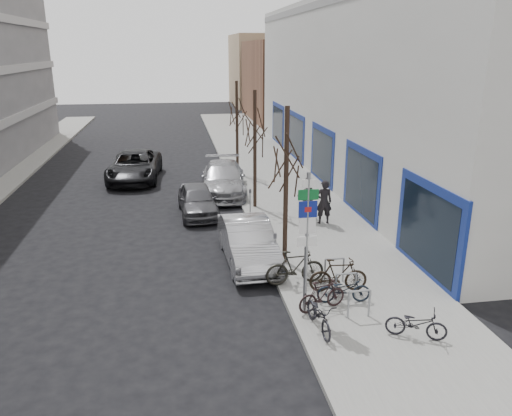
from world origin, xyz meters
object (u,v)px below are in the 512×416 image
object	(u,v)px
parked_car_mid	(197,200)
parked_car_back	(223,179)
bike_mid_inner	(295,267)
tree_far	(237,106)
pedestrian_far	(307,198)
highway_sign_pole	(307,236)
meter_back	(235,171)
tree_mid	(255,122)
bike_near_right	(322,295)
bike_far_curb	(416,321)
meter_front	(275,247)
lane_car	(135,166)
parked_car_front	(248,242)
meter_mid	(250,200)
pedestrian_near	(324,202)
bike_near_left	(319,313)
bike_mid_curb	(344,287)
bike_far_inner	(338,275)
bike_rack	(346,283)

from	to	relation	value
parked_car_mid	parked_car_back	world-z (taller)	parked_car_back
bike_mid_inner	tree_far	bearing A→B (deg)	-3.68
tree_far	pedestrian_far	distance (m)	9.38
highway_sign_pole	meter_back	xyz separation A→B (m)	(-0.25, 14.01, -1.54)
tree_mid	bike_near_right	xyz separation A→B (m)	(0.32, -9.95, -3.49)
bike_near_right	bike_far_curb	xyz separation A→B (m)	(1.96, -1.76, 0.01)
meter_front	lane_car	bearing A→B (deg)	111.92
highway_sign_pole	lane_car	size ratio (longest dim) A/B	0.72
parked_car_front	tree_mid	bearing A→B (deg)	76.26
tree_mid	parked_car_back	distance (m)	4.55
meter_mid	pedestrian_near	xyz separation A→B (m)	(2.93, -1.32, 0.17)
bike_near_left	bike_mid_curb	distance (m)	1.76
meter_back	bike_near_left	world-z (taller)	meter_back
bike_far_curb	bike_mid_curb	bearing A→B (deg)	55.16
bike_near_right	bike_mid_inner	distance (m)	1.77
meter_mid	bike_near_right	bearing A→B (deg)	-84.80
bike_near_right	parked_car_mid	world-z (taller)	parked_car_mid
tree_far	bike_near_right	xyz separation A→B (m)	(0.32, -16.45, -3.49)
tree_mid	bike_far_inner	size ratio (longest dim) A/B	3.06
tree_mid	tree_far	distance (m)	6.50
tree_far	parked_car_front	world-z (taller)	tree_far
tree_far	lane_car	bearing A→B (deg)	179.08
tree_mid	bike_near_left	xyz separation A→B (m)	(-0.06, -10.95, -3.45)
bike_mid_curb	bike_far_curb	xyz separation A→B (m)	(1.21, -2.10, -0.01)
bike_mid_inner	lane_car	size ratio (longest dim) A/B	0.33
highway_sign_pole	bike_rack	size ratio (longest dim) A/B	1.86
tree_mid	bike_mid_inner	world-z (taller)	tree_mid
meter_front	bike_mid_curb	distance (m)	3.03
lane_car	pedestrian_near	size ratio (longest dim) A/B	3.12
meter_front	bike_far_inner	distance (m)	2.50
meter_front	bike_rack	bearing A→B (deg)	-55.49
highway_sign_pole	tree_mid	world-z (taller)	tree_mid
meter_front	bike_near_left	world-z (taller)	meter_front
bike_rack	lane_car	size ratio (longest dim) A/B	0.39
meter_back	pedestrian_near	size ratio (longest dim) A/B	0.68
lane_car	meter_mid	bearing A→B (deg)	-52.33
tree_far	bike_near_right	distance (m)	16.82
meter_back	bike_near_left	size ratio (longest dim) A/B	0.76
bike_far_curb	pedestrian_far	xyz separation A→B (m)	(-0.35, 9.53, 0.46)
parked_car_front	highway_sign_pole	bearing A→B (deg)	-78.52
parked_car_mid	pedestrian_far	world-z (taller)	pedestrian_far
highway_sign_pole	bike_mid_inner	world-z (taller)	highway_sign_pole
pedestrian_far	bike_near_right	bearing A→B (deg)	103.39
meter_back	parked_car_mid	distance (m)	4.86
meter_mid	pedestrian_far	size ratio (longest dim) A/B	0.68
bike_far_curb	lane_car	world-z (taller)	lane_car
pedestrian_far	tree_mid	bearing A→B (deg)	-23.32
meter_front	bike_mid_curb	size ratio (longest dim) A/B	0.81
bike_far_curb	parked_car_back	bearing A→B (deg)	38.57
bike_rack	meter_front	distance (m)	2.92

